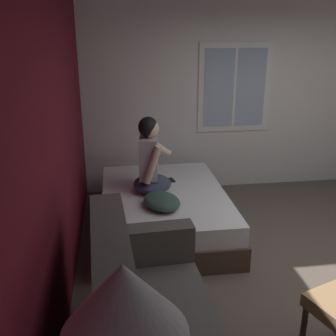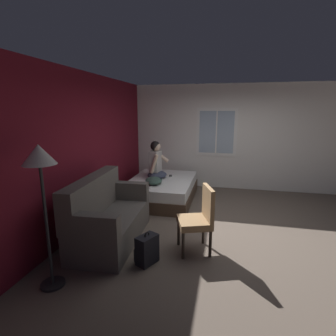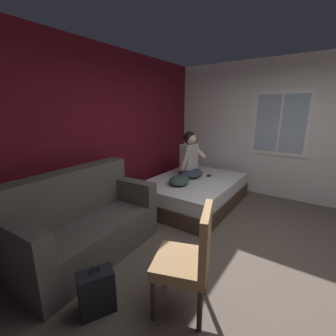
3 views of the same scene
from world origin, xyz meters
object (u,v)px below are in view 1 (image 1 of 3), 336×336
Objects in this scene: bed at (164,211)px; throw_pillow at (162,201)px; couch at (150,332)px; person_seated at (150,161)px; cell_phone at (171,180)px.

throw_pillow reaches higher than bed.
bed is 1.15× the size of couch.
person_seated is at bearing 8.31° from throw_pillow.
couch is 12.12× the size of cell_phone.
couch is 3.63× the size of throw_pillow.
couch is (-2.12, 0.36, 0.16)m from bed.
bed is 0.62m from person_seated.
throw_pillow is at bearing -171.69° from person_seated.
cell_phone is at bearing -11.36° from couch.
throw_pillow is (1.71, -0.29, 0.16)m from couch.
couch is at bearing 174.44° from person_seated.
couch is at bearing 67.97° from cell_phone.
bed is 13.99× the size of cell_phone.
couch is at bearing 170.39° from bed.
couch reaches higher than throw_pillow.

